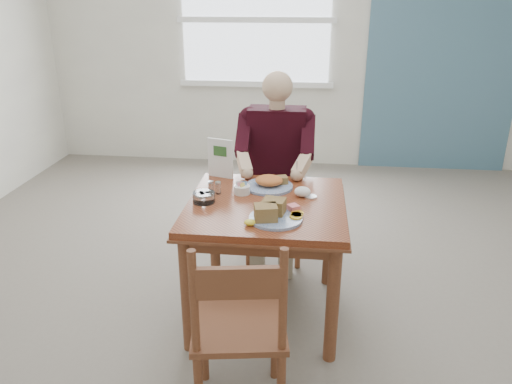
# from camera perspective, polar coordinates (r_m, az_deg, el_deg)

# --- Properties ---
(floor) EXTENTS (6.00, 6.00, 0.00)m
(floor) POSITION_cam_1_polar(r_m,az_deg,el_deg) (3.23, 1.07, -13.50)
(floor) COLOR #6E6459
(floor) RESTS_ON ground
(wall_back) EXTENTS (5.50, 0.00, 5.50)m
(wall_back) POSITION_cam_1_polar(r_m,az_deg,el_deg) (5.65, 4.24, 17.01)
(wall_back) COLOR beige
(wall_back) RESTS_ON ground
(accent_panel) EXTENTS (1.60, 0.02, 2.80)m
(accent_panel) POSITION_cam_1_polar(r_m,az_deg,el_deg) (5.79, 20.90, 15.82)
(accent_panel) COLOR #466E83
(accent_panel) RESTS_ON ground
(lemon_wedge) EXTENTS (0.06, 0.05, 0.03)m
(lemon_wedge) POSITION_cam_1_polar(r_m,az_deg,el_deg) (2.58, -0.69, -3.51)
(lemon_wedge) COLOR yellow
(lemon_wedge) RESTS_ON table
(napkin) EXTENTS (0.10, 0.09, 0.06)m
(napkin) POSITION_cam_1_polar(r_m,az_deg,el_deg) (2.95, 5.33, 0.04)
(napkin) COLOR white
(napkin) RESTS_ON table
(metal_dish) EXTENTS (0.10, 0.10, 0.01)m
(metal_dish) POSITION_cam_1_polar(r_m,az_deg,el_deg) (2.95, 6.24, -0.53)
(metal_dish) COLOR silver
(metal_dish) RESTS_ON table
(window) EXTENTS (1.72, 0.04, 1.42)m
(window) POSITION_cam_1_polar(r_m,az_deg,el_deg) (5.64, -0.02, 19.09)
(window) COLOR white
(window) RESTS_ON wall_back
(table) EXTENTS (0.92, 0.92, 0.75)m
(table) POSITION_cam_1_polar(r_m,az_deg,el_deg) (2.91, 1.15, -3.20)
(table) COLOR brown
(table) RESTS_ON ground
(chair_far) EXTENTS (0.42, 0.42, 0.95)m
(chair_far) POSITION_cam_1_polar(r_m,az_deg,el_deg) (3.70, 2.31, -0.26)
(chair_far) COLOR brown
(chair_far) RESTS_ON ground
(chair_near) EXTENTS (0.48, 0.48, 0.95)m
(chair_near) POSITION_cam_1_polar(r_m,az_deg,el_deg) (2.30, -1.94, -15.35)
(chair_near) COLOR brown
(chair_near) RESTS_ON ground
(diner) EXTENTS (0.53, 0.56, 1.39)m
(diner) POSITION_cam_1_polar(r_m,az_deg,el_deg) (3.51, 2.28, 4.23)
(diner) COLOR gray
(diner) RESTS_ON chair_far
(near_plate) EXTENTS (0.31, 0.31, 0.10)m
(near_plate) POSITION_cam_1_polar(r_m,az_deg,el_deg) (2.64, 2.04, -2.41)
(near_plate) COLOR white
(near_plate) RESTS_ON table
(far_plate) EXTENTS (0.37, 0.37, 0.08)m
(far_plate) POSITION_cam_1_polar(r_m,az_deg,el_deg) (3.07, 1.59, 1.04)
(far_plate) COLOR white
(far_plate) RESTS_ON table
(caddy) EXTENTS (0.12, 0.12, 0.07)m
(caddy) POSITION_cam_1_polar(r_m,az_deg,el_deg) (2.98, -1.61, 0.30)
(caddy) COLOR white
(caddy) RESTS_ON table
(shakers) EXTENTS (0.08, 0.05, 0.08)m
(shakers) POSITION_cam_1_polar(r_m,az_deg,el_deg) (2.99, -4.76, 0.53)
(shakers) COLOR white
(shakers) RESTS_ON table
(creamer) EXTENTS (0.15, 0.15, 0.06)m
(creamer) POSITION_cam_1_polar(r_m,az_deg,el_deg) (2.87, -5.98, -0.58)
(creamer) COLOR white
(creamer) RESTS_ON table
(menu) EXTENTS (0.17, 0.06, 0.26)m
(menu) POSITION_cam_1_polar(r_m,az_deg,el_deg) (3.23, -4.09, 3.89)
(menu) COLOR white
(menu) RESTS_ON table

